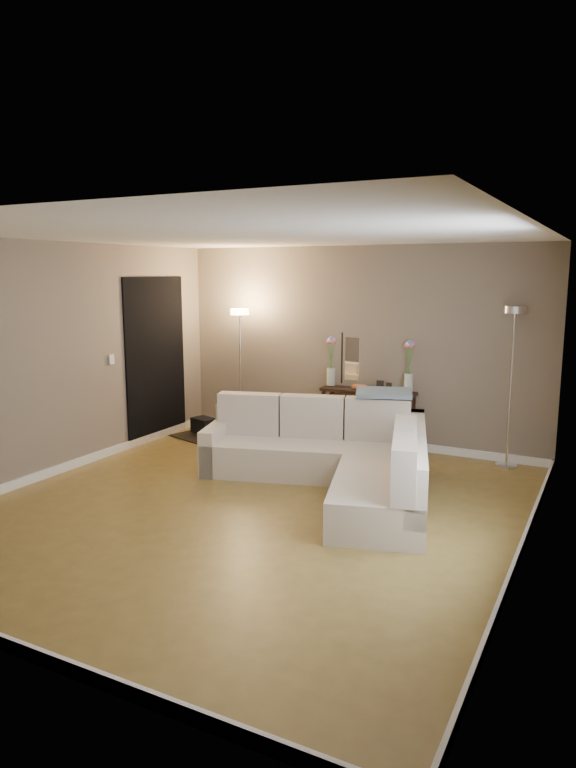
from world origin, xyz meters
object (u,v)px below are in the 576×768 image
at_px(floor_lamp_lit, 240,347).
at_px(floor_lamp_unlit, 513,355).
at_px(console_table, 362,414).
at_px(sectional_sofa, 338,457).

distance_m(floor_lamp_lit, floor_lamp_unlit, 3.57).
height_order(console_table, floor_lamp_lit, floor_lamp_lit).
bearing_deg(sectional_sofa, console_table, 101.96).
xyz_separation_m(floor_lamp_lit, floor_lamp_unlit, (3.57, 0.13, 0.09)).
bearing_deg(floor_lamp_unlit, floor_lamp_lit, -177.86).
relative_size(sectional_sofa, floor_lamp_unlit, 1.59).
distance_m(sectional_sofa, floor_lamp_unlit, 2.37).
bearing_deg(console_table, floor_lamp_lit, -172.82).
distance_m(console_table, floor_lamp_lit, 1.92).
relative_size(floor_lamp_lit, floor_lamp_unlit, 0.93).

